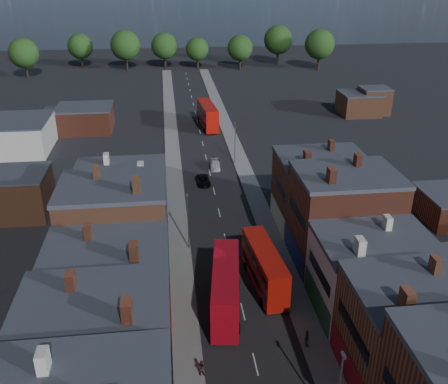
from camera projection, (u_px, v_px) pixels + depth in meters
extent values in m
cube|color=gray|center=(175.00, 188.00, 85.21)|extent=(3.00, 200.00, 0.12)
cube|color=gray|center=(250.00, 184.00, 86.60)|extent=(3.00, 200.00, 0.12)
cube|color=brown|center=(447.00, 366.00, 39.94)|extent=(12.00, 80.00, 11.81)
cube|color=slate|center=(343.00, 355.00, 38.12)|extent=(0.25, 0.70, 0.25)
cylinder|color=slate|center=(188.00, 223.00, 65.68)|extent=(0.16, 0.16, 8.00)
cube|color=slate|center=(187.00, 195.00, 63.99)|extent=(0.25, 0.70, 0.25)
cylinder|color=slate|center=(235.00, 144.00, 93.78)|extent=(0.16, 0.16, 8.00)
cube|color=slate|center=(235.00, 123.00, 92.09)|extent=(0.25, 0.70, 0.25)
cube|color=#B80A17|center=(226.00, 288.00, 54.55)|extent=(4.49, 12.72, 4.98)
cube|color=black|center=(226.00, 295.00, 54.96)|extent=(4.42, 11.74, 1.02)
cube|color=black|center=(226.00, 279.00, 54.05)|extent=(4.42, 11.74, 1.02)
cylinder|color=black|center=(212.00, 329.00, 51.95)|extent=(0.49, 1.17, 1.13)
cylinder|color=black|center=(239.00, 329.00, 51.90)|extent=(0.49, 1.17, 1.13)
cylinder|color=black|center=(214.00, 284.00, 59.17)|extent=(0.49, 1.17, 1.13)
cylinder|color=black|center=(238.00, 284.00, 59.12)|extent=(0.49, 1.17, 1.13)
cube|color=red|center=(264.00, 267.00, 58.62)|extent=(3.63, 11.73, 4.62)
cube|color=black|center=(264.00, 273.00, 59.00)|extent=(3.61, 10.81, 0.94)
cube|color=black|center=(265.00, 259.00, 58.16)|extent=(3.61, 10.81, 0.94)
cylinder|color=black|center=(262.00, 302.00, 56.02)|extent=(0.41, 1.07, 1.05)
cylinder|color=black|center=(284.00, 299.00, 56.50)|extent=(0.41, 1.07, 1.05)
cylinder|color=black|center=(246.00, 266.00, 62.56)|extent=(0.41, 1.07, 1.05)
cylinder|color=black|center=(266.00, 264.00, 63.05)|extent=(0.41, 1.07, 1.05)
cube|color=#B41107|center=(208.00, 115.00, 114.80)|extent=(4.01, 12.83, 5.05)
cube|color=black|center=(208.00, 119.00, 115.21)|extent=(3.98, 11.83, 1.03)
cube|color=black|center=(208.00, 110.00, 114.29)|extent=(3.98, 11.83, 1.03)
cylinder|color=black|center=(205.00, 131.00, 111.95)|extent=(0.45, 1.17, 1.15)
cylinder|color=black|center=(217.00, 130.00, 112.49)|extent=(0.45, 1.17, 1.15)
cylinder|color=black|center=(199.00, 120.00, 119.10)|extent=(0.45, 1.17, 1.15)
cylinder|color=black|center=(211.00, 120.00, 119.65)|extent=(0.45, 1.17, 1.15)
imported|color=black|center=(203.00, 180.00, 86.56)|extent=(2.38, 4.82, 1.31)
imported|color=silver|center=(215.00, 165.00, 93.01)|extent=(2.04, 4.53, 1.29)
imported|color=#46251C|center=(201.00, 368.00, 46.48)|extent=(0.86, 0.58, 1.62)
imported|color=#545048|center=(307.00, 338.00, 49.89)|extent=(0.78, 1.21, 1.90)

